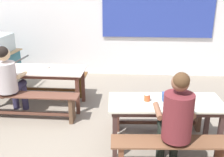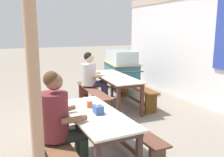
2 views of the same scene
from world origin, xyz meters
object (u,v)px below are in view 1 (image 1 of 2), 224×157
condiment_jar (147,97)px  bench_near_back (158,111)px  tissue_box (168,97)px  dining_table_near (165,107)px  bench_far_back (45,80)px  person_near_front (176,117)px  dining_table_far (35,73)px  soup_bowl (46,67)px  bench_far_front (26,103)px  person_left_back_turned (8,77)px  bench_near_front (171,153)px

condiment_jar → bench_near_back: bearing=67.4°
tissue_box → dining_table_near: bearing=-130.6°
bench_far_back → person_near_front: (2.24, -2.23, 0.44)m
dining_table_far → soup_bowl: bearing=21.5°
bench_near_back → person_near_front: 1.10m
bench_far_front → person_left_back_turned: size_ratio=1.42×
bench_near_back → tissue_box: (0.06, -0.49, 0.47)m
bench_far_front → bench_near_front: (2.23, -1.23, -0.00)m
bench_near_front → tissue_box: (0.00, 0.57, 0.48)m
dining_table_near → tissue_box: size_ratio=9.95×
dining_table_near → soup_bowl: (-2.00, 1.30, 0.10)m
dining_table_near → bench_far_front: size_ratio=0.85×
bench_near_back → bench_near_front: same height
condiment_jar → person_left_back_turned: bearing=160.8°
bench_far_front → bench_near_front: same height
dining_table_near → bench_far_front: (-2.20, 0.70, -0.34)m
bench_far_back → tissue_box: 2.84m
dining_table_near → soup_bowl: bearing=146.9°
bench_near_back → condiment_jar: size_ratio=14.68×
tissue_box → condiment_jar: (-0.28, -0.03, -0.01)m
tissue_box → condiment_jar: size_ratio=1.50×
tissue_box → bench_far_back: bearing=142.0°
bench_far_back → bench_near_front: same height
dining_table_far → bench_near_back: (2.16, -0.70, -0.34)m
bench_near_front → person_left_back_turned: 2.86m
bench_near_back → soup_bowl: size_ratio=10.36×
person_left_back_turned → soup_bowl: (0.47, 0.52, 0.02)m
dining_table_near → tissue_box: bearing=49.4°
dining_table_near → bench_near_front: size_ratio=1.06×
dining_table_near → bench_near_back: dining_table_near is taller
dining_table_far → dining_table_near: bearing=-29.4°
dining_table_far → tissue_box: bearing=-28.3°
dining_table_far → bench_far_back: 0.63m
bench_near_front → dining_table_far: bearing=141.5°
bench_far_back → person_left_back_turned: size_ratio=1.34×
dining_table_far → dining_table_near: (2.19, -1.23, -0.01)m
bench_near_back → soup_bowl: soup_bowl is taller
dining_table_near → bench_far_back: (-2.18, 1.76, -0.33)m
bench_near_back → dining_table_near: bearing=-86.8°
bench_near_front → soup_bowl: (-2.03, 1.83, 0.45)m
bench_far_back → tissue_box: bearing=-38.0°
dining_table_near → bench_near_front: dining_table_near is taller
bench_far_front → condiment_jar: size_ratio=17.50×
person_left_back_turned → bench_far_back: bearing=73.4°
bench_near_front → person_left_back_turned: person_left_back_turned is taller
bench_far_front → person_left_back_turned: person_left_back_turned is taller
bench_near_back → bench_near_front: size_ratio=1.04×
person_left_back_turned → dining_table_far: bearing=58.0°
soup_bowl → bench_far_back: bearing=110.9°
dining_table_far → soup_bowl: 0.22m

